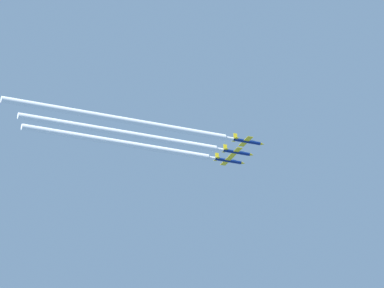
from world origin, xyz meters
TOP-DOWN VIEW (x-y plane):
  - jet_far_left at (-8.00, 0.17)m, footprint 8.17×11.89m
  - jet_inner_left at (-0.43, 0.08)m, footprint 8.17×11.89m
  - jet_center at (8.40, 0.09)m, footprint 8.17×11.89m
  - smoke_trail_far_left at (-8.00, -39.88)m, footprint 2.15×69.24m
  - smoke_trail_inner_left at (-0.43, -41.42)m, footprint 2.15×72.15m
  - smoke_trail_center at (8.40, -45.15)m, footprint 2.15×79.65m

SIDE VIEW (x-z plane):
  - smoke_trail_inner_left at x=-0.43m, z-range 162.12..164.27m
  - smoke_trail_far_left at x=-8.00m, z-range 162.13..164.28m
  - jet_inner_left at x=-0.43m, z-range 161.80..164.65m
  - jet_far_left at x=-8.00m, z-range 161.81..164.67m
  - smoke_trail_center at x=8.40m, z-range 162.37..164.52m
  - jet_center at x=8.40m, z-range 162.04..164.90m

